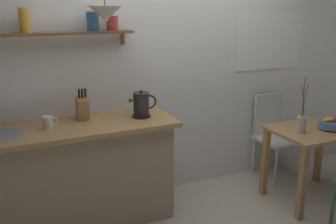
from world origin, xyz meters
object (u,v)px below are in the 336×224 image
(dining_table, at_px, (314,143))
(coffee_mug_by_sink, at_px, (48,122))
(electric_kettle, at_px, (142,105))
(fruit_bowl, at_px, (331,124))
(pendant_lamp, at_px, (105,13))
(twig_vase, at_px, (301,123))
(knife_block, at_px, (82,108))
(dining_chair_far, at_px, (274,132))

(dining_table, distance_m, coffee_mug_by_sink, 2.46)
(dining_table, distance_m, electric_kettle, 1.72)
(electric_kettle, bearing_deg, coffee_mug_by_sink, 179.70)
(fruit_bowl, xyz_separation_m, pendant_lamp, (-2.00, 0.52, 1.02))
(fruit_bowl, relative_size, electric_kettle, 0.92)
(dining_table, xyz_separation_m, twig_vase, (-0.22, -0.03, 0.24))
(coffee_mug_by_sink, distance_m, pendant_lamp, 0.97)
(coffee_mug_by_sink, bearing_deg, electric_kettle, -0.30)
(pendant_lamp, bearing_deg, coffee_mug_by_sink, 178.83)
(fruit_bowl, distance_m, knife_block, 2.30)
(fruit_bowl, height_order, pendant_lamp, pendant_lamp)
(dining_table, xyz_separation_m, coffee_mug_by_sink, (-2.38, 0.47, 0.39))
(dining_chair_far, relative_size, pendant_lamp, 1.60)
(knife_block, height_order, coffee_mug_by_sink, knife_block)
(dining_table, bearing_deg, knife_block, 164.31)
(dining_chair_far, bearing_deg, fruit_bowl, -81.45)
(dining_chair_far, bearing_deg, pendant_lamp, -175.62)
(twig_vase, xyz_separation_m, coffee_mug_by_sink, (-2.16, 0.50, 0.15))
(dining_chair_far, height_order, electric_kettle, electric_kettle)
(twig_vase, bearing_deg, fruit_bowl, -5.95)
(dining_table, xyz_separation_m, electric_kettle, (-1.59, 0.46, 0.44))
(dining_chair_far, bearing_deg, electric_kettle, -175.05)
(dining_chair_far, xyz_separation_m, knife_block, (-2.10, -0.02, 0.52))
(fruit_bowl, xyz_separation_m, knife_block, (-2.20, 0.65, 0.24))
(dining_chair_far, height_order, fruit_bowl, dining_chair_far)
(dining_chair_far, relative_size, twig_vase, 1.75)
(dining_chair_far, xyz_separation_m, pendant_lamp, (-1.89, -0.15, 1.30))
(coffee_mug_by_sink, bearing_deg, dining_table, -11.07)
(fruit_bowl, bearing_deg, pendant_lamp, 165.31)
(electric_kettle, bearing_deg, knife_block, 165.89)
(dining_chair_far, bearing_deg, knife_block, -179.56)
(electric_kettle, bearing_deg, fruit_bowl, -17.22)
(knife_block, bearing_deg, coffee_mug_by_sink, -158.33)
(dining_table, distance_m, twig_vase, 0.33)
(fruit_bowl, xyz_separation_m, coffee_mug_by_sink, (-2.50, 0.53, 0.19))
(dining_table, relative_size, fruit_bowl, 3.61)
(electric_kettle, height_order, coffee_mug_by_sink, electric_kettle)
(knife_block, bearing_deg, electric_kettle, -14.11)
(electric_kettle, distance_m, knife_block, 0.50)
(electric_kettle, distance_m, coffee_mug_by_sink, 0.79)
(dining_chair_far, height_order, coffee_mug_by_sink, coffee_mug_by_sink)
(dining_table, bearing_deg, coffee_mug_by_sink, 168.93)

